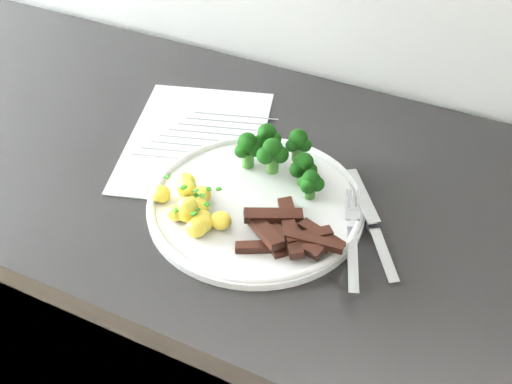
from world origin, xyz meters
TOP-DOWN VIEW (x-y plane):
  - counter at (-0.06, 1.66)m, footprint 2.48×0.62m
  - recipe_paper at (-0.15, 1.71)m, footprint 0.30×0.36m
  - plate at (0.01, 1.61)m, footprint 0.31×0.31m
  - broccoli at (0.01, 1.68)m, footprint 0.15×0.10m
  - potatoes at (-0.06, 1.55)m, footprint 0.13×0.10m
  - beef_strips at (0.08, 1.56)m, footprint 0.15×0.12m
  - fork at (0.16, 1.58)m, footprint 0.08×0.19m
  - knife at (0.18, 1.62)m, footprint 0.14×0.19m

SIDE VIEW (x-z plane):
  - counter at x=-0.06m, z-range 0.00..0.93m
  - recipe_paper at x=-0.15m, z-range 0.93..0.93m
  - plate at x=0.01m, z-range 0.93..0.95m
  - knife at x=0.18m, z-range 0.93..0.95m
  - fork at x=0.16m, z-range 0.94..0.96m
  - beef_strips at x=0.08m, z-range 0.94..0.97m
  - potatoes at x=-0.06m, z-range 0.93..0.97m
  - broccoli at x=0.01m, z-range 0.95..1.01m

